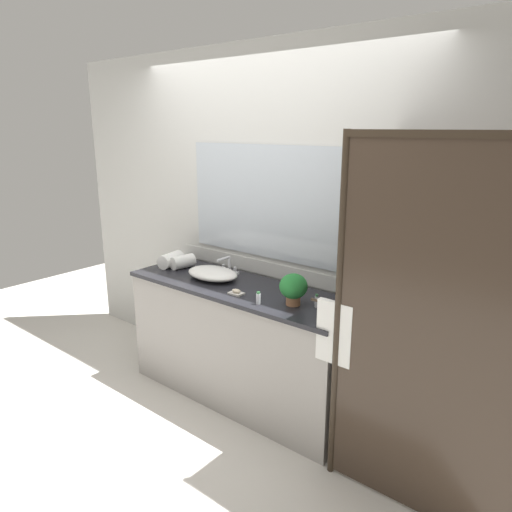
{
  "coord_description": "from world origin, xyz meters",
  "views": [
    {
      "loc": [
        2.12,
        -2.43,
        2.01
      ],
      "look_at": [
        0.15,
        0.0,
        1.15
      ],
      "focal_mm": 33.16,
      "sensor_mm": 36.0,
      "label": 1
    }
  ],
  "objects_px": {
    "soap_dish": "(236,292)",
    "amenity_bottle_body_wash": "(258,298)",
    "rolled_towel_near_edge": "(171,260)",
    "potted_plant": "(293,287)",
    "rolled_towel_middle": "(183,262)",
    "faucet": "(228,267)",
    "amenity_bottle_conditioner": "(317,301)",
    "sink_basin": "(213,273)"
  },
  "relations": [
    {
      "from": "amenity_bottle_conditioner",
      "to": "amenity_bottle_body_wash",
      "type": "height_order",
      "value": "amenity_bottle_conditioner"
    },
    {
      "from": "soap_dish",
      "to": "rolled_towel_near_edge",
      "type": "relative_size",
      "value": 0.45
    },
    {
      "from": "amenity_bottle_conditioner",
      "to": "soap_dish",
      "type": "bearing_deg",
      "value": -165.78
    },
    {
      "from": "potted_plant",
      "to": "amenity_bottle_conditioner",
      "type": "height_order",
      "value": "potted_plant"
    },
    {
      "from": "sink_basin",
      "to": "rolled_towel_middle",
      "type": "distance_m",
      "value": 0.38
    },
    {
      "from": "sink_basin",
      "to": "soap_dish",
      "type": "bearing_deg",
      "value": -21.69
    },
    {
      "from": "faucet",
      "to": "amenity_bottle_body_wash",
      "type": "xyz_separation_m",
      "value": [
        0.6,
        -0.37,
        -0.01
      ]
    },
    {
      "from": "soap_dish",
      "to": "amenity_bottle_body_wash",
      "type": "xyz_separation_m",
      "value": [
        0.24,
        -0.05,
        0.03
      ]
    },
    {
      "from": "potted_plant",
      "to": "soap_dish",
      "type": "xyz_separation_m",
      "value": [
        -0.41,
        -0.08,
        -0.1
      ]
    },
    {
      "from": "potted_plant",
      "to": "amenity_bottle_conditioner",
      "type": "relative_size",
      "value": 2.38
    },
    {
      "from": "rolled_towel_near_edge",
      "to": "rolled_towel_middle",
      "type": "distance_m",
      "value": 0.11
    },
    {
      "from": "faucet",
      "to": "soap_dish",
      "type": "xyz_separation_m",
      "value": [
        0.37,
        -0.32,
        -0.03
      ]
    },
    {
      "from": "potted_plant",
      "to": "amenity_bottle_body_wash",
      "type": "xyz_separation_m",
      "value": [
        -0.18,
        -0.13,
        -0.08
      ]
    },
    {
      "from": "amenity_bottle_body_wash",
      "to": "rolled_towel_near_edge",
      "type": "xyz_separation_m",
      "value": [
        -1.09,
        0.21,
        0.02
      ]
    },
    {
      "from": "potted_plant",
      "to": "rolled_towel_near_edge",
      "type": "height_order",
      "value": "potted_plant"
    },
    {
      "from": "sink_basin",
      "to": "amenity_bottle_body_wash",
      "type": "relative_size",
      "value": 5.05
    },
    {
      "from": "sink_basin",
      "to": "amenity_bottle_body_wash",
      "type": "distance_m",
      "value": 0.63
    },
    {
      "from": "soap_dish",
      "to": "rolled_towel_middle",
      "type": "relative_size",
      "value": 0.53
    },
    {
      "from": "potted_plant",
      "to": "amenity_bottle_body_wash",
      "type": "distance_m",
      "value": 0.24
    },
    {
      "from": "soap_dish",
      "to": "rolled_towel_middle",
      "type": "xyz_separation_m",
      "value": [
        -0.74,
        0.19,
        0.04
      ]
    },
    {
      "from": "soap_dish",
      "to": "rolled_towel_near_edge",
      "type": "height_order",
      "value": "rolled_towel_near_edge"
    },
    {
      "from": "potted_plant",
      "to": "rolled_towel_near_edge",
      "type": "xyz_separation_m",
      "value": [
        -1.27,
        0.08,
        -0.06
      ]
    },
    {
      "from": "sink_basin",
      "to": "rolled_towel_near_edge",
      "type": "distance_m",
      "value": 0.49
    },
    {
      "from": "amenity_bottle_body_wash",
      "to": "rolled_towel_near_edge",
      "type": "relative_size",
      "value": 0.38
    },
    {
      "from": "sink_basin",
      "to": "amenity_bottle_body_wash",
      "type": "xyz_separation_m",
      "value": [
        0.6,
        -0.2,
        -0.0
      ]
    },
    {
      "from": "potted_plant",
      "to": "sink_basin",
      "type": "bearing_deg",
      "value": 175.48
    },
    {
      "from": "potted_plant",
      "to": "amenity_bottle_body_wash",
      "type": "relative_size",
      "value": 2.44
    },
    {
      "from": "amenity_bottle_conditioner",
      "to": "sink_basin",
      "type": "bearing_deg",
      "value": 179.71
    },
    {
      "from": "amenity_bottle_body_wash",
      "to": "rolled_towel_middle",
      "type": "height_order",
      "value": "rolled_towel_middle"
    },
    {
      "from": "amenity_bottle_body_wash",
      "to": "potted_plant",
      "type": "bearing_deg",
      "value": 36.96
    },
    {
      "from": "sink_basin",
      "to": "potted_plant",
      "type": "distance_m",
      "value": 0.79
    },
    {
      "from": "sink_basin",
      "to": "potted_plant",
      "type": "relative_size",
      "value": 2.07
    },
    {
      "from": "rolled_towel_near_edge",
      "to": "potted_plant",
      "type": "bearing_deg",
      "value": -3.61
    },
    {
      "from": "faucet",
      "to": "rolled_towel_middle",
      "type": "xyz_separation_m",
      "value": [
        -0.38,
        -0.13,
        0.01
      ]
    },
    {
      "from": "rolled_towel_near_edge",
      "to": "amenity_bottle_body_wash",
      "type": "bearing_deg",
      "value": -11.16
    },
    {
      "from": "sink_basin",
      "to": "potted_plant",
      "type": "bearing_deg",
      "value": -4.52
    },
    {
      "from": "amenity_bottle_body_wash",
      "to": "rolled_towel_middle",
      "type": "bearing_deg",
      "value": 166.1
    },
    {
      "from": "soap_dish",
      "to": "faucet",
      "type": "bearing_deg",
      "value": 138.72
    },
    {
      "from": "faucet",
      "to": "amenity_bottle_body_wash",
      "type": "height_order",
      "value": "faucet"
    },
    {
      "from": "amenity_bottle_conditioner",
      "to": "rolled_towel_middle",
      "type": "distance_m",
      "value": 1.3
    },
    {
      "from": "potted_plant",
      "to": "rolled_towel_middle",
      "type": "xyz_separation_m",
      "value": [
        -1.16,
        0.11,
        -0.06
      ]
    },
    {
      "from": "sink_basin",
      "to": "soap_dish",
      "type": "relative_size",
      "value": 4.28
    }
  ]
}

